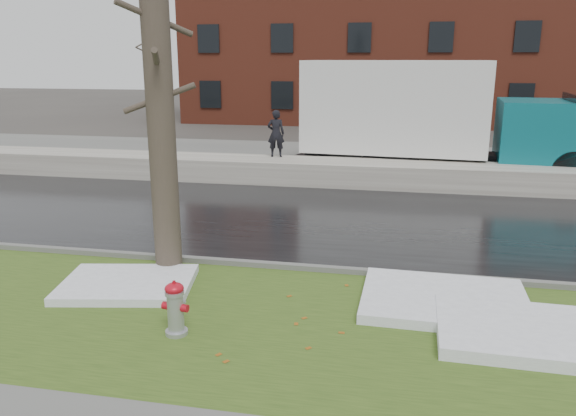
% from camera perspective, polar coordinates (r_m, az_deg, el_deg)
% --- Properties ---
extents(ground, '(120.00, 120.00, 0.00)m').
position_cam_1_polar(ground, '(9.82, -2.72, -8.34)').
color(ground, '#47423D').
rests_on(ground, ground).
extents(verge, '(60.00, 4.50, 0.04)m').
position_cam_1_polar(verge, '(8.72, -4.72, -11.39)').
color(verge, '#314918').
rests_on(verge, ground).
extents(road, '(60.00, 7.00, 0.03)m').
position_cam_1_polar(road, '(13.98, 1.68, -1.11)').
color(road, black).
rests_on(road, ground).
extents(parking_lot, '(60.00, 9.00, 0.03)m').
position_cam_1_polar(parking_lot, '(22.20, 5.33, 4.86)').
color(parking_lot, slate).
rests_on(parking_lot, ground).
extents(curb, '(60.00, 0.15, 0.14)m').
position_cam_1_polar(curb, '(10.70, -1.44, -5.92)').
color(curb, slate).
rests_on(curb, ground).
extents(snowbank, '(60.00, 1.60, 0.75)m').
position_cam_1_polar(snowbank, '(17.93, 3.92, 3.64)').
color(snowbank, '#BAB7AA').
rests_on(snowbank, ground).
extents(brick_building, '(26.00, 12.00, 10.00)m').
position_cam_1_polar(brick_building, '(38.77, 11.33, 16.33)').
color(brick_building, maroon).
rests_on(brick_building, ground).
extents(bg_tree_left, '(1.40, 1.62, 6.50)m').
position_cam_1_polar(bg_tree_left, '(33.87, -14.02, 13.60)').
color(bg_tree_left, brown).
rests_on(bg_tree_left, ground).
extents(bg_tree_center, '(1.40, 1.62, 6.50)m').
position_cam_1_polar(bg_tree_center, '(35.71, -2.17, 14.06)').
color(bg_tree_center, brown).
rests_on(bg_tree_center, ground).
extents(fire_hydrant, '(0.40, 0.35, 0.82)m').
position_cam_1_polar(fire_hydrant, '(8.25, -11.37, -9.72)').
color(fire_hydrant, '#A4A7AC').
rests_on(fire_hydrant, verge).
extents(tree, '(1.26, 1.46, 6.17)m').
position_cam_1_polar(tree, '(10.21, -12.90, 10.46)').
color(tree, brown).
rests_on(tree, verge).
extents(box_truck, '(11.58, 3.35, 3.83)m').
position_cam_1_polar(box_truck, '(19.51, 14.40, 9.04)').
color(box_truck, black).
rests_on(box_truck, ground).
extents(worker, '(0.61, 0.45, 1.53)m').
position_cam_1_polar(worker, '(18.45, -1.23, 7.58)').
color(worker, black).
rests_on(worker, snowbank).
extents(snow_patch_near, '(2.66, 2.07, 0.16)m').
position_cam_1_polar(snow_patch_near, '(9.47, 15.58, -9.03)').
color(snow_patch_near, white).
rests_on(snow_patch_near, verge).
extents(snow_patch_far, '(2.46, 1.98, 0.14)m').
position_cam_1_polar(snow_patch_far, '(10.17, -15.98, -7.43)').
color(snow_patch_far, white).
rests_on(snow_patch_far, verge).
extents(snow_patch_side, '(2.85, 1.87, 0.18)m').
position_cam_1_polar(snow_patch_side, '(8.83, 24.17, -11.58)').
color(snow_patch_side, white).
rests_on(snow_patch_side, verge).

